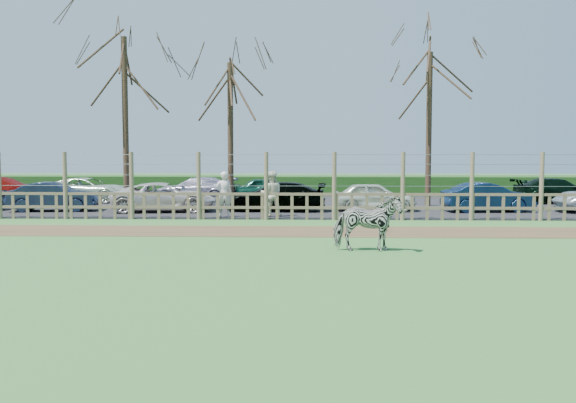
{
  "coord_description": "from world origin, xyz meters",
  "views": [
    {
      "loc": [
        1.65,
        -15.5,
        2.49
      ],
      "look_at": [
        1.0,
        2.5,
        1.1
      ],
      "focal_mm": 40.0,
      "sensor_mm": 36.0,
      "label": 1
    }
  ],
  "objects_px": {
    "crow": "(385,228)",
    "car_4": "(374,197)",
    "car_3": "(276,197)",
    "car_1": "(54,197)",
    "car_9": "(195,189)",
    "car_5": "(488,197)",
    "tree_mid": "(230,99)",
    "car_7": "(3,189)",
    "car_10": "(270,189)",
    "car_13": "(557,191)",
    "zebra": "(367,223)",
    "visitor_a": "(224,194)",
    "tree_left": "(125,80)",
    "car_2": "(164,197)",
    "car_8": "(87,190)",
    "tree_right": "(429,91)",
    "visitor_b": "(272,194)"
  },
  "relations": [
    {
      "from": "car_1",
      "to": "car_9",
      "type": "xyz_separation_m",
      "value": [
        4.92,
        5.59,
        0.0
      ]
    },
    {
      "from": "crow",
      "to": "zebra",
      "type": "bearing_deg",
      "value": -102.53
    },
    {
      "from": "tree_left",
      "to": "car_8",
      "type": "relative_size",
      "value": 1.82
    },
    {
      "from": "visitor_b",
      "to": "car_4",
      "type": "bearing_deg",
      "value": -156.51
    },
    {
      "from": "tree_left",
      "to": "car_7",
      "type": "distance_m",
      "value": 9.46
    },
    {
      "from": "tree_right",
      "to": "car_5",
      "type": "bearing_deg",
      "value": -56.75
    },
    {
      "from": "car_3",
      "to": "car_9",
      "type": "bearing_deg",
      "value": -137.95
    },
    {
      "from": "car_1",
      "to": "car_4",
      "type": "relative_size",
      "value": 1.03
    },
    {
      "from": "crow",
      "to": "car_2",
      "type": "xyz_separation_m",
      "value": [
        -8.41,
        6.01,
        0.54
      ]
    },
    {
      "from": "tree_right",
      "to": "car_1",
      "type": "bearing_deg",
      "value": -168.55
    },
    {
      "from": "visitor_a",
      "to": "car_2",
      "type": "height_order",
      "value": "visitor_a"
    },
    {
      "from": "car_5",
      "to": "tree_mid",
      "type": "bearing_deg",
      "value": 71.34
    },
    {
      "from": "zebra",
      "to": "car_8",
      "type": "distance_m",
      "value": 19.56
    },
    {
      "from": "car_3",
      "to": "visitor_a",
      "type": "bearing_deg",
      "value": -33.29
    },
    {
      "from": "tree_left",
      "to": "car_7",
      "type": "bearing_deg",
      "value": 154.54
    },
    {
      "from": "visitor_a",
      "to": "car_10",
      "type": "height_order",
      "value": "visitor_a"
    },
    {
      "from": "car_7",
      "to": "car_5",
      "type": "bearing_deg",
      "value": -104.23
    },
    {
      "from": "car_8",
      "to": "car_10",
      "type": "bearing_deg",
      "value": -82.74
    },
    {
      "from": "zebra",
      "to": "car_8",
      "type": "height_order",
      "value": "zebra"
    },
    {
      "from": "visitor_a",
      "to": "tree_right",
      "type": "bearing_deg",
      "value": -156.05
    },
    {
      "from": "zebra",
      "to": "crow",
      "type": "bearing_deg",
      "value": -12.13
    },
    {
      "from": "visitor_a",
      "to": "car_9",
      "type": "bearing_deg",
      "value": -80.33
    },
    {
      "from": "visitor_a",
      "to": "car_9",
      "type": "distance_m",
      "value": 8.18
    },
    {
      "from": "visitor_a",
      "to": "tree_left",
      "type": "bearing_deg",
      "value": -47.27
    },
    {
      "from": "car_3",
      "to": "car_1",
      "type": "bearing_deg",
      "value": -85.4
    },
    {
      "from": "tree_right",
      "to": "visitor_b",
      "type": "bearing_deg",
      "value": -143.17
    },
    {
      "from": "crow",
      "to": "car_4",
      "type": "xyz_separation_m",
      "value": [
        0.3,
        6.63,
        0.54
      ]
    },
    {
      "from": "tree_mid",
      "to": "car_7",
      "type": "relative_size",
      "value": 1.87
    },
    {
      "from": "zebra",
      "to": "car_5",
      "type": "height_order",
      "value": "zebra"
    },
    {
      "from": "car_10",
      "to": "car_13",
      "type": "xyz_separation_m",
      "value": [
        13.88,
        -0.67,
        0.0
      ]
    },
    {
      "from": "zebra",
      "to": "car_3",
      "type": "distance_m",
      "value": 10.95
    },
    {
      "from": "tree_left",
      "to": "tree_mid",
      "type": "relative_size",
      "value": 1.15
    },
    {
      "from": "tree_left",
      "to": "car_2",
      "type": "bearing_deg",
      "value": -40.84
    },
    {
      "from": "car_7",
      "to": "car_10",
      "type": "bearing_deg",
      "value": -90.26
    },
    {
      "from": "car_7",
      "to": "car_10",
      "type": "height_order",
      "value": "same"
    },
    {
      "from": "tree_left",
      "to": "car_10",
      "type": "bearing_deg",
      "value": 32.43
    },
    {
      "from": "visitor_a",
      "to": "car_9",
      "type": "xyz_separation_m",
      "value": [
        -2.51,
        7.78,
        -0.26
      ]
    },
    {
      "from": "zebra",
      "to": "car_10",
      "type": "distance_m",
      "value": 16.21
    },
    {
      "from": "tree_mid",
      "to": "car_3",
      "type": "distance_m",
      "value": 5.33
    },
    {
      "from": "car_4",
      "to": "tree_right",
      "type": "bearing_deg",
      "value": -44.75
    },
    {
      "from": "tree_left",
      "to": "tree_right",
      "type": "xyz_separation_m",
      "value": [
        13.5,
        1.5,
        -0.37
      ]
    },
    {
      "from": "car_9",
      "to": "tree_mid",
      "type": "bearing_deg",
      "value": 41.49
    },
    {
      "from": "car_2",
      "to": "tree_left",
      "type": "bearing_deg",
      "value": 41.78
    },
    {
      "from": "zebra",
      "to": "car_7",
      "type": "relative_size",
      "value": 0.46
    },
    {
      "from": "car_5",
      "to": "car_7",
      "type": "height_order",
      "value": "same"
    },
    {
      "from": "car_1",
      "to": "car_13",
      "type": "bearing_deg",
      "value": -84.91
    },
    {
      "from": "tree_right",
      "to": "crow",
      "type": "height_order",
      "value": "tree_right"
    },
    {
      "from": "zebra",
      "to": "visitor_b",
      "type": "relative_size",
      "value": 0.97
    },
    {
      "from": "zebra",
      "to": "visitor_a",
      "type": "relative_size",
      "value": 0.97
    },
    {
      "from": "tree_mid",
      "to": "crow",
      "type": "xyz_separation_m",
      "value": [
        5.98,
        -8.81,
        -4.77
      ]
    }
  ]
}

